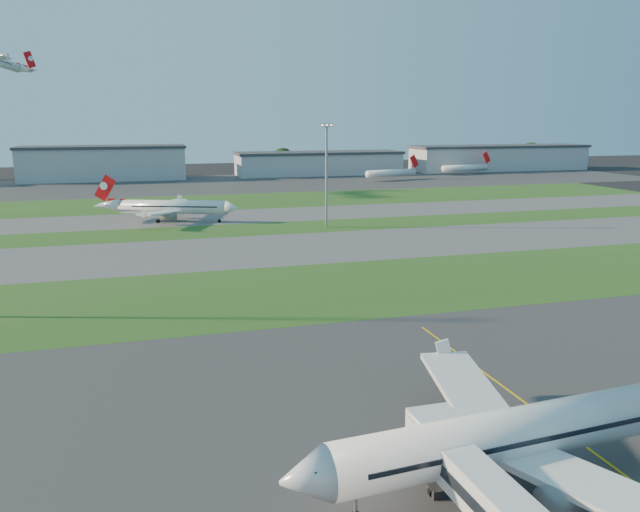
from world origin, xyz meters
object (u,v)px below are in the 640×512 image
object	(u,v)px
light_mast_centre	(326,169)
mini_jet_near	(391,173)
airliner_parked	(525,434)
mini_jet_far	(465,168)
airliner_taxiing	(172,207)

from	to	relation	value
light_mast_centre	mini_jet_near	bearing A→B (deg)	60.23
mini_jet_near	light_mast_centre	xyz separation A→B (m)	(-63.26, -110.57, 11.53)
airliner_parked	mini_jet_near	size ratio (longest dim) A/B	1.35
mini_jet_near	light_mast_centre	world-z (taller)	light_mast_centre
mini_jet_far	light_mast_centre	xyz separation A→B (m)	(-109.48, -127.82, 11.53)
airliner_taxiing	mini_jet_far	distance (m)	182.28
mini_jet_near	mini_jet_far	size ratio (longest dim) A/B	0.98
airliner_parked	light_mast_centre	world-z (taller)	light_mast_centre
mini_jet_near	light_mast_centre	size ratio (longest dim) A/B	1.09
airliner_taxiing	mini_jet_near	size ratio (longest dim) A/B	1.21
airliner_taxiing	light_mast_centre	world-z (taller)	light_mast_centre
airliner_taxiing	airliner_parked	bearing A→B (deg)	118.74
airliner_parked	mini_jet_far	distance (m)	272.57
airliner_taxiing	mini_jet_near	bearing A→B (deg)	-117.09
airliner_parked	mini_jet_near	xyz separation A→B (m)	(81.56, 223.51, -0.88)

